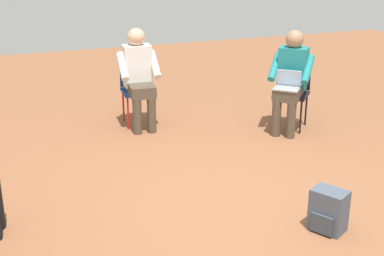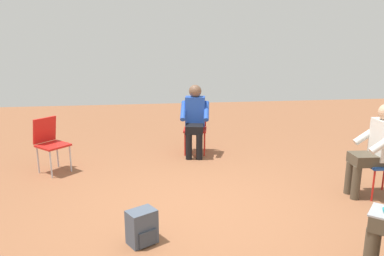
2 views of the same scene
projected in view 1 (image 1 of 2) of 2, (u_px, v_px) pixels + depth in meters
The scene contains 6 objects.
ground_plane at pixel (222, 206), 4.84m from camera, with size 14.84×14.84×0.00m, color brown.
chair_south at pixel (137, 85), 6.83m from camera, with size 0.42×0.46×0.85m.
chair_southwest at pixel (293, 88), 6.70m from camera, with size 0.58×0.59×0.85m.
person_with_laptop at pixel (291, 76), 6.48m from camera, with size 0.63×0.64×1.24m.
person_in_white at pixel (139, 73), 6.62m from camera, with size 0.51×0.54×1.24m.
backpack_near_laptop_user at pixel (328, 213), 4.40m from camera, with size 0.31×0.34×0.36m.
Camera 1 is at (1.74, 3.95, 2.32)m, focal length 50.00 mm.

